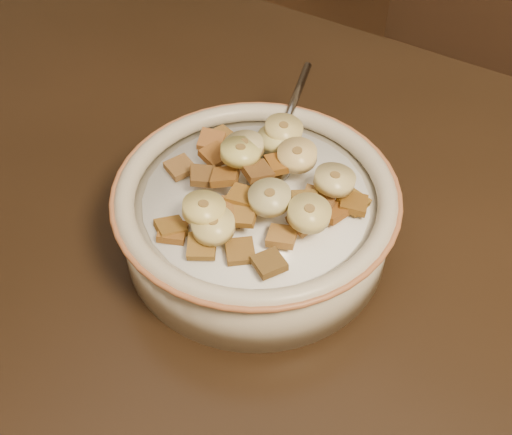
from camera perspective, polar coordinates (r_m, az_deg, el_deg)
The scene contains 40 objects.
table at distance 0.48m, azimuth 1.55°, elevation -15.36°, with size 1.40×0.90×0.04m, color black.
chair at distance 1.20m, azimuth 17.62°, elevation 9.62°, with size 0.41×0.41×0.93m, color #362317.
cereal_bowl at distance 0.52m, azimuth 0.00°, elevation -0.34°, with size 0.21×0.21×0.05m, color beige.
milk at distance 0.50m, azimuth 0.00°, elevation 1.65°, with size 0.18×0.18×0.00m, color white.
spoon at distance 0.52m, azimuth 1.15°, elevation 4.55°, with size 0.04×0.05×0.01m, color gray.
cereal_square_0 at distance 0.47m, azimuth 4.33°, elevation -0.26°, with size 0.02×0.02×0.01m, color brown.
cereal_square_1 at distance 0.46m, azimuth -1.22°, elevation 0.29°, with size 0.02×0.02×0.01m, color brown.
cereal_square_2 at distance 0.49m, azimuth -2.76°, elevation 3.66°, with size 0.02×0.02×0.01m, color #965E1F.
cereal_square_3 at distance 0.50m, azimuth 2.15°, elevation 4.83°, with size 0.02×0.02×0.01m, color brown.
cereal_square_4 at distance 0.50m, azimuth -4.73°, elevation 3.72°, with size 0.02×0.02×0.01m, color brown.
cereal_square_5 at distance 0.52m, azimuth -6.76°, elevation 4.46°, with size 0.02×0.02×0.01m, color olive.
cereal_square_6 at distance 0.48m, azimuth 6.72°, elevation 0.52°, with size 0.02×0.02×0.01m, color brown.
cereal_square_7 at distance 0.47m, azimuth -1.21°, elevation 1.90°, with size 0.02×0.02×0.01m, color #935C1A.
cereal_square_8 at distance 0.47m, azimuth -2.35°, elevation 0.87°, with size 0.02×0.02×0.01m, color brown.
cereal_square_9 at distance 0.48m, azimuth 5.35°, elevation 1.66°, with size 0.02×0.02×0.01m, color brown.
cereal_square_10 at distance 0.48m, azimuth 5.52°, elevation 0.88°, with size 0.02×0.02×0.01m, color brown.
cereal_square_11 at distance 0.52m, azimuth -3.65°, elevation 5.56°, with size 0.02×0.02×0.01m, color #9B5926.
cereal_square_12 at distance 0.44m, azimuth 1.18°, elevation -4.08°, with size 0.02×0.02×0.01m, color brown.
cereal_square_13 at distance 0.54m, azimuth -4.01°, elevation 6.83°, with size 0.02×0.02×0.01m, color #965922.
cereal_square_14 at distance 0.46m, azimuth -2.26°, elevation 0.50°, with size 0.02×0.02×0.01m, color olive.
cereal_square_15 at distance 0.45m, azimuth -1.43°, elevation -3.01°, with size 0.02×0.02×0.01m, color brown.
cereal_square_16 at distance 0.49m, azimuth 8.65°, elevation 1.40°, with size 0.02×0.02×0.01m, color #97691A.
cereal_square_17 at distance 0.48m, azimuth 0.10°, elevation 4.13°, with size 0.02×0.02×0.01m, color brown.
cereal_square_18 at distance 0.47m, azimuth -7.43°, elevation -1.27°, with size 0.02×0.02×0.01m, color #915B29.
cereal_square_19 at distance 0.46m, azimuth 2.30°, elevation -1.70°, with size 0.02×0.02×0.01m, color olive.
cereal_square_20 at distance 0.47m, azimuth -7.61°, elevation -0.89°, with size 0.02×0.02×0.01m, color brown.
cereal_square_21 at distance 0.55m, azimuth -3.07°, elevation 7.15°, with size 0.02×0.02×0.01m, color olive.
cereal_square_22 at distance 0.47m, azimuth 4.41°, elevation 1.35°, with size 0.02×0.02×0.01m, color brown.
cereal_square_23 at distance 0.46m, azimuth -4.85°, elevation -2.56°, with size 0.02×0.02×0.01m, color brown.
cereal_square_24 at distance 0.49m, azimuth 8.67°, elevation 1.24°, with size 0.02×0.02×0.01m, color brown.
banana_slice_0 at distance 0.52m, azimuth 1.85°, elevation 7.07°, with size 0.03×0.03×0.01m, color #C9BC74.
banana_slice_1 at distance 0.49m, azimuth -1.37°, elevation 5.86°, with size 0.03×0.03×0.01m, color #CEC364.
banana_slice_2 at distance 0.45m, azimuth 4.75°, elevation 0.39°, with size 0.03×0.03×0.01m, color #E1C983.
banana_slice_3 at distance 0.45m, azimuth -3.82°, elevation -0.70°, with size 0.03×0.03×0.01m, color #D9BE84.
banana_slice_4 at distance 0.50m, azimuth -1.10°, elevation 6.30°, with size 0.03×0.03×0.01m, color beige.
banana_slice_5 at distance 0.48m, azimuth 7.00°, elevation 3.36°, with size 0.03×0.03×0.01m, color #DCC586.
banana_slice_6 at distance 0.46m, azimuth 1.22°, elevation 1.80°, with size 0.03×0.03×0.01m, color #C9BC83.
banana_slice_7 at distance 0.46m, azimuth -4.66°, elevation 0.81°, with size 0.03×0.03×0.01m, color #DBC973.
banana_slice_8 at distance 0.52m, azimuth 2.47°, elevation 7.81°, with size 0.03×0.03×0.01m, color #D8CE88.
banana_slice_9 at distance 0.50m, azimuth 3.67°, elevation 5.55°, with size 0.03×0.03×0.01m, color #E4C583.
Camera 1 is at (0.10, -0.20, 1.16)m, focal length 45.00 mm.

